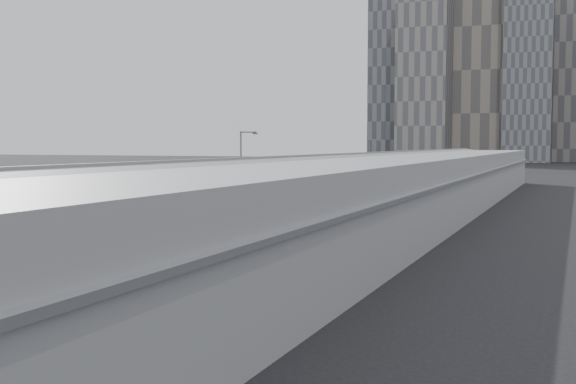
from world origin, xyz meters
The scene contains 21 objects.
sidewalk centered at (9.00, 55.00, 0.06)m, with size 10.00×170.00×0.12m, color gray.
lane_line centered at (-1.50, 55.00, 0.01)m, with size 0.12×160.00×0.02m, color gold.
depot centered at (12.99, 55.00, 3.51)m, with size 12.45×160.40×7.20m.
skyline centered at (-2.90, 324.16, 50.85)m, with size 145.00×64.00×120.00m.
bus_1 centered at (1.93, 19.26, 1.55)m, with size 3.35×12.70×3.67m.
bus_2 centered at (2.29, 32.30, 1.55)m, with size 3.53×12.71×3.67m.
bus_3 centered at (2.54, 49.13, 1.71)m, with size 3.07×13.87×4.05m.
bus_4 centered at (1.82, 62.89, 1.61)m, with size 3.82×13.23×3.81m.
bus_5 centered at (2.15, 77.69, 1.57)m, with size 3.49×12.84×3.71m.
bus_6 centered at (2.47, 90.31, 1.49)m, with size 3.34×12.26×3.54m.
bus_7 centered at (2.06, 103.06, 1.67)m, with size 3.01×13.59×3.97m.
bus_8 centered at (2.39, 116.27, 1.57)m, with size 3.42×12.87×3.72m.
tree_0 centered at (5.96, 10.01, 2.84)m, with size 1.68×1.68×3.70m.
tree_1 centered at (5.79, 28.81, 3.54)m, with size 2.02×2.02×4.58m.
tree_2 centered at (5.33, 54.75, 4.00)m, with size 2.93×2.93×5.48m.
tree_3 centered at (6.05, 82.10, 3.77)m, with size 1.49×1.49×4.59m.
tree_4 centered at (6.05, 100.05, 2.92)m, with size 1.51×1.51×3.71m.
street_lamp_near centered at (-4.60, 49.81, 5.45)m, with size 2.04×0.22×9.51m.
street_lamp_far centered at (-4.39, 100.75, 5.16)m, with size 2.04×0.22×8.94m.
shipping_container centered at (-4.78, 108.98, 1.29)m, with size 2.30×6.83×2.57m, color #174B25.
suv centered at (-3.52, 123.60, 0.69)m, with size 2.29×4.98×1.38m, color black.
Camera 1 is at (29.42, -21.03, 8.17)m, focal length 45.00 mm.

